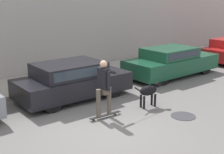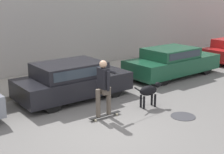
{
  "view_description": "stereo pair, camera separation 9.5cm",
  "coord_description": "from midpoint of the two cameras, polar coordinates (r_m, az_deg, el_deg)",
  "views": [
    {
      "loc": [
        -4.62,
        -6.23,
        3.51
      ],
      "look_at": [
        1.3,
        1.33,
        0.95
      ],
      "focal_mm": 50.0,
      "sensor_mm": 36.0,
      "label": 1
    },
    {
      "loc": [
        -4.55,
        -6.29,
        3.51
      ],
      "look_at": [
        1.3,
        1.33,
        0.95
      ],
      "focal_mm": 50.0,
      "sensor_mm": 36.0,
      "label": 2
    }
  ],
  "objects": [
    {
      "name": "skateboarder",
      "position": [
        8.88,
        -1.21,
        -1.58
      ],
      "size": [
        2.51,
        0.56,
        1.72
      ],
      "rotation": [
        0.0,
        0.0,
        -0.02
      ],
      "color": "beige",
      "rests_on": "ground_plane"
    },
    {
      "name": "parked_car_2",
      "position": [
        13.94,
        11.16,
        2.69
      ],
      "size": [
        4.53,
        1.83,
        1.27
      ],
      "rotation": [
        0.0,
        0.0,
        0.02
      ],
      "color": "black",
      "rests_on": "ground_plane"
    },
    {
      "name": "dog",
      "position": [
        9.98,
        7.06,
        -2.59
      ],
      "size": [
        1.02,
        0.4,
        0.78
      ],
      "rotation": [
        0.0,
        0.0,
        -0.15
      ],
      "color": "black",
      "rests_on": "ground_plane"
    },
    {
      "name": "manhole_cover",
      "position": [
        9.55,
        13.14,
        -7.01
      ],
      "size": [
        0.73,
        0.73,
        0.01
      ],
      "color": "#38383D",
      "rests_on": "ground_plane"
    },
    {
      "name": "parked_car_1",
      "position": [
        10.77,
        -7.01,
        -0.65
      ],
      "size": [
        3.92,
        1.79,
        1.28
      ],
      "rotation": [
        0.0,
        0.0,
        -0.0
      ],
      "color": "black",
      "rests_on": "ground_plane"
    },
    {
      "name": "ground_plane",
      "position": [
        8.52,
        -1.18,
        -9.41
      ],
      "size": [
        36.0,
        36.0,
        0.0
      ],
      "primitive_type": "plane",
      "color": "slate"
    },
    {
      "name": "back_wall",
      "position": [
        13.52,
        -17.78,
        9.4
      ],
      "size": [
        32.0,
        0.3,
        4.74
      ],
      "color": "#B2ADA8",
      "rests_on": "ground_plane"
    },
    {
      "name": "sidewalk_curb",
      "position": [
        12.64,
        -14.77,
        -1.33
      ],
      "size": [
        30.0,
        2.46,
        0.16
      ],
      "color": "#A39E93",
      "rests_on": "ground_plane"
    }
  ]
}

